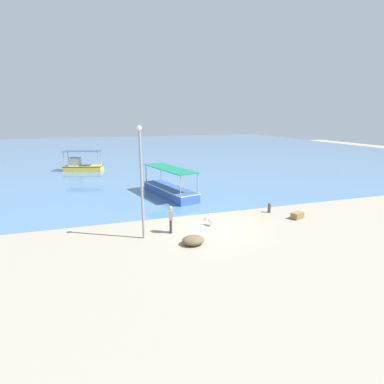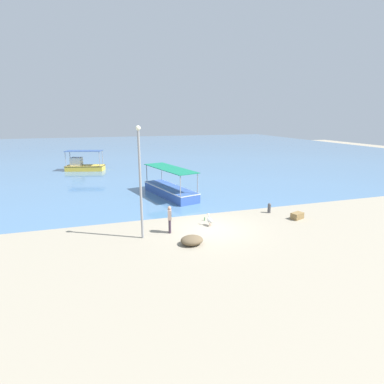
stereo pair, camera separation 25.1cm
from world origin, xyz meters
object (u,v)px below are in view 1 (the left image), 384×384
(net_pile, at_px, (193,240))
(fishing_boat_far_left, at_px, (82,166))
(fishing_boat_near_right, at_px, (170,190))
(glass_bottle, at_px, (205,219))
(fisherman_standing, at_px, (171,219))
(pelican, at_px, (211,220))
(cargo_crate, at_px, (297,215))
(mooring_bollard, at_px, (269,207))
(lamp_post, at_px, (141,178))

(net_pile, bearing_deg, fishing_boat_far_left, 103.97)
(fishing_boat_near_right, bearing_deg, glass_bottle, -84.31)
(fisherman_standing, xyz_separation_m, net_pile, (0.78, -2.07, -0.66))
(fishing_boat_near_right, height_order, pelican, fishing_boat_near_right)
(fishing_boat_near_right, distance_m, net_pile, 10.72)
(fishing_boat_far_left, xyz_separation_m, pelican, (8.65, -24.31, -0.28))
(fishing_boat_far_left, distance_m, net_pile, 27.58)
(cargo_crate, bearing_deg, net_pile, -166.99)
(fishing_boat_far_left, bearing_deg, mooring_bollard, -59.09)
(fishing_boat_far_left, xyz_separation_m, fisherman_standing, (5.88, -24.70, 0.25))
(mooring_bollard, relative_size, cargo_crate, 0.86)
(lamp_post, xyz_separation_m, cargo_crate, (10.77, 0.17, -3.38))
(lamp_post, bearing_deg, fishing_boat_near_right, 67.07)
(pelican, distance_m, glass_bottle, 1.05)
(fishing_boat_near_right, relative_size, glass_bottle, 26.65)
(lamp_post, relative_size, cargo_crate, 7.42)
(fisherman_standing, relative_size, net_pile, 1.33)
(fisherman_standing, height_order, net_pile, fisherman_standing)
(glass_bottle, bearing_deg, fisherman_standing, -153.03)
(mooring_bollard, relative_size, glass_bottle, 2.76)
(fishing_boat_far_left, relative_size, cargo_crate, 5.93)
(lamp_post, bearing_deg, net_pile, -34.95)
(glass_bottle, bearing_deg, fishing_boat_near_right, 95.69)
(net_pile, bearing_deg, glass_bottle, 60.20)
(mooring_bollard, bearing_deg, pelican, -166.44)
(fishing_boat_near_right, height_order, mooring_bollard, fishing_boat_near_right)
(fisherman_standing, relative_size, glass_bottle, 6.26)
(mooring_bollard, height_order, fisherman_standing, fisherman_standing)
(lamp_post, height_order, mooring_bollard, lamp_post)
(lamp_post, xyz_separation_m, mooring_bollard, (9.64, 1.96, -3.20))
(fishing_boat_far_left, xyz_separation_m, mooring_bollard, (13.81, -23.06, -0.26))
(fishing_boat_far_left, distance_m, glass_bottle, 24.85)
(fishing_boat_far_left, xyz_separation_m, cargo_crate, (14.94, -24.85, -0.44))
(mooring_bollard, xyz_separation_m, glass_bottle, (-5.16, -0.23, -0.29))
(pelican, height_order, net_pile, pelican)
(pelican, bearing_deg, cargo_crate, -4.94)
(fishing_boat_far_left, bearing_deg, glass_bottle, -69.63)
(net_pile, relative_size, glass_bottle, 4.72)
(fishing_boat_far_left, bearing_deg, fishing_boat_near_right, -63.80)
(pelican, xyz_separation_m, glass_bottle, (-0.00, 1.02, -0.27))
(pelican, relative_size, cargo_crate, 0.92)
(fishing_boat_far_left, height_order, pelican, fishing_boat_far_left)
(fisherman_standing, xyz_separation_m, glass_bottle, (2.76, 1.41, -0.80))
(fishing_boat_near_right, height_order, cargo_crate, fishing_boat_near_right)
(pelican, height_order, fisherman_standing, fisherman_standing)
(pelican, bearing_deg, fisherman_standing, -171.98)
(pelican, distance_m, net_pile, 3.17)
(net_pile, bearing_deg, lamp_post, 145.05)
(lamp_post, xyz_separation_m, net_pile, (2.49, -1.74, -3.35))
(lamp_post, xyz_separation_m, fisherman_standing, (1.72, 0.33, -2.69))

